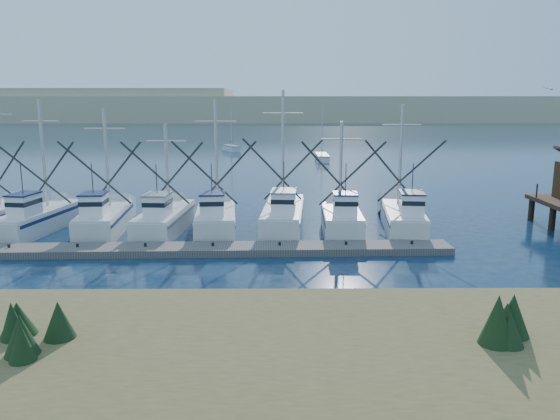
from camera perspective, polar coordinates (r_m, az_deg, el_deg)
The scene contains 8 objects.
ground at distance 27.03m, azimuth 1.39°, elevation -8.01°, with size 500.00×500.00×0.00m, color #0C1B37.
shore_bank at distance 18.92m, azimuth -23.49°, elevation -15.32°, with size 40.00×10.00×1.60m, color #4C422D.
floating_dock at distance 33.17m, azimuth -10.48°, elevation -4.09°, with size 32.54×2.17×0.43m, color #655F5A.
dune_ridge at distance 235.49m, azimuth -0.25°, elevation 10.56°, with size 360.00×60.00×10.00m, color tan.
trawler_fleet at distance 38.01m, azimuth -9.17°, elevation -0.86°, with size 32.35×9.55×9.65m.
sailboat_near at distance 81.69m, azimuth 4.40°, elevation 5.50°, with size 1.65×6.80×8.10m.
sailboat_far at distance 97.16m, azimuth -5.11°, elevation 6.45°, with size 3.63×5.52×8.10m.
flying_gull at distance 36.13m, azimuth 26.51°, elevation 11.29°, with size 0.97×0.18×0.18m.
Camera 1 is at (-0.85, -25.45, 9.04)m, focal length 35.00 mm.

